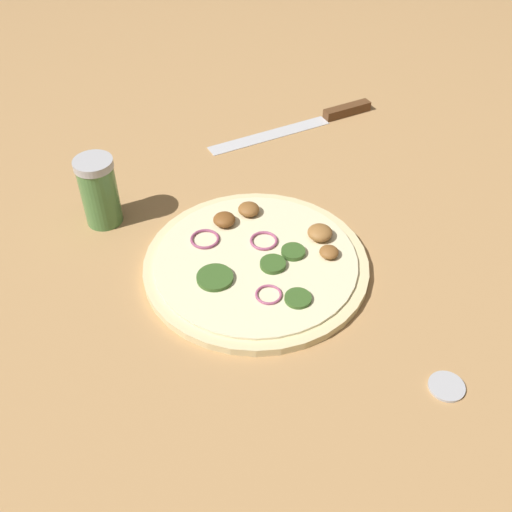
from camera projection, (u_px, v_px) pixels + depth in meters
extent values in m
plane|color=tan|center=(256.00, 267.00, 0.84)|extent=(3.00, 3.00, 0.00)
cylinder|color=beige|center=(256.00, 264.00, 0.84)|extent=(0.31, 0.31, 0.01)
cylinder|color=beige|center=(256.00, 260.00, 0.83)|extent=(0.28, 0.28, 0.00)
cylinder|color=#385B23|center=(273.00, 264.00, 0.82)|extent=(0.04, 0.04, 0.01)
ellipsoid|color=#996633|center=(320.00, 233.00, 0.86)|extent=(0.04, 0.04, 0.02)
torus|color=#934266|center=(205.00, 239.00, 0.86)|extent=(0.04, 0.04, 0.00)
cylinder|color=#385B23|center=(215.00, 278.00, 0.80)|extent=(0.05, 0.05, 0.01)
cylinder|color=#385B23|center=(298.00, 298.00, 0.77)|extent=(0.04, 0.04, 0.01)
torus|color=#A34C70|center=(269.00, 295.00, 0.78)|extent=(0.04, 0.04, 0.00)
torus|color=#A34C70|center=(264.00, 241.00, 0.85)|extent=(0.04, 0.04, 0.00)
ellipsoid|color=brown|center=(249.00, 209.00, 0.90)|extent=(0.03, 0.03, 0.02)
ellipsoid|color=brown|center=(224.00, 219.00, 0.88)|extent=(0.03, 0.03, 0.02)
ellipsoid|color=brown|center=(329.00, 252.00, 0.83)|extent=(0.03, 0.03, 0.01)
cylinder|color=#385B23|center=(293.00, 252.00, 0.84)|extent=(0.03, 0.03, 0.01)
cube|color=silver|center=(270.00, 135.00, 1.09)|extent=(0.10, 0.24, 0.00)
cube|color=brown|center=(347.00, 110.00, 1.14)|extent=(0.05, 0.10, 0.02)
cylinder|color=#4C7F42|center=(100.00, 195.00, 0.88)|extent=(0.05, 0.05, 0.10)
cylinder|color=#B2B2B7|center=(93.00, 164.00, 0.85)|extent=(0.06, 0.06, 0.01)
cylinder|color=#B2B2B7|center=(447.00, 386.00, 0.69)|extent=(0.04, 0.04, 0.01)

